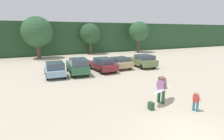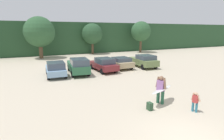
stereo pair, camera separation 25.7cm
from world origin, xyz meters
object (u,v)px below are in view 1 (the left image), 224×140
(parked_car_maroon, at_px, (103,64))
(parked_car_sky_blue, at_px, (55,69))
(person_child, at_px, (196,100))
(backpack_dropped, at_px, (151,106))
(surfboard_white, at_px, (163,89))
(person_adult, at_px, (162,88))
(parked_car_olive_green, at_px, (143,61))
(parked_car_tan, at_px, (118,62))
(parked_car_forest_green, at_px, (77,66))

(parked_car_maroon, bearing_deg, parked_car_sky_blue, 90.60)
(person_child, relative_size, backpack_dropped, 2.56)
(surfboard_white, height_order, backpack_dropped, surfboard_white)
(parked_car_maroon, distance_m, person_adult, 10.15)
(parked_car_olive_green, height_order, person_child, parked_car_olive_green)
(person_adult, bearing_deg, parked_car_tan, -124.69)
(parked_car_olive_green, xyz_separation_m, person_adult, (-5.80, -10.09, 0.18))
(parked_car_forest_green, height_order, parked_car_olive_green, parked_car_forest_green)
(parked_car_forest_green, relative_size, parked_car_olive_green, 1.13)
(parked_car_tan, distance_m, parked_car_olive_green, 3.10)
(parked_car_olive_green, distance_m, backpack_dropped, 12.71)
(parked_car_olive_green, relative_size, surfboard_white, 1.84)
(person_adult, relative_size, backpack_dropped, 3.92)
(parked_car_olive_green, distance_m, person_adult, 11.64)
(person_adult, xyz_separation_m, person_child, (0.95, -1.78, -0.35))
(parked_car_tan, relative_size, person_adult, 2.41)
(parked_car_olive_green, xyz_separation_m, surfboard_white, (-5.71, -10.09, 0.08))
(backpack_dropped, bearing_deg, parked_car_maroon, 81.40)
(parked_car_forest_green, bearing_deg, person_adult, -159.97)
(parked_car_sky_blue, distance_m, surfboard_white, 11.04)
(parked_car_forest_green, height_order, person_adult, person_adult)
(parked_car_sky_blue, relative_size, surfboard_white, 1.76)
(person_adult, xyz_separation_m, backpack_dropped, (-1.18, -0.53, -0.77))
(parked_car_forest_green, xyz_separation_m, person_child, (3.44, -11.76, -0.23))
(parked_car_sky_blue, relative_size, parked_car_olive_green, 0.95)
(parked_car_forest_green, height_order, surfboard_white, parked_car_forest_green)
(parked_car_forest_green, xyz_separation_m, backpack_dropped, (1.32, -10.50, -0.66))
(parked_car_sky_blue, height_order, parked_car_forest_green, parked_car_forest_green)
(person_child, bearing_deg, parked_car_olive_green, -132.45)
(parked_car_olive_green, distance_m, surfboard_white, 11.59)
(parked_car_maroon, bearing_deg, backpack_dropped, 169.32)
(surfboard_white, bearing_deg, parked_car_sky_blue, -88.64)
(parked_car_olive_green, xyz_separation_m, backpack_dropped, (-6.98, -10.61, -0.59))
(parked_car_maroon, relative_size, parked_car_olive_green, 1.03)
(person_adult, height_order, surfboard_white, person_adult)
(parked_car_forest_green, relative_size, parked_car_maroon, 1.10)
(person_child, bearing_deg, backpack_dropped, -50.77)
(parked_car_olive_green, bearing_deg, parked_car_tan, 79.20)
(person_adult, bearing_deg, person_child, 97.85)
(person_adult, bearing_deg, parked_car_maroon, -112.68)
(parked_car_maroon, distance_m, parked_car_tan, 2.49)
(parked_car_tan, bearing_deg, parked_car_sky_blue, 97.40)
(parked_car_maroon, bearing_deg, parked_car_olive_green, -92.65)
(parked_car_maroon, xyz_separation_m, parked_car_tan, (2.37, 0.75, -0.05))
(parked_car_tan, distance_m, surfboard_white, 11.22)
(backpack_dropped, bearing_deg, person_child, -30.55)
(parked_car_forest_green, height_order, parked_car_tan, parked_car_forest_green)
(parked_car_maroon, distance_m, parked_car_olive_green, 5.36)
(person_adult, bearing_deg, surfboard_white, 159.84)
(parked_car_sky_blue, relative_size, person_child, 3.58)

